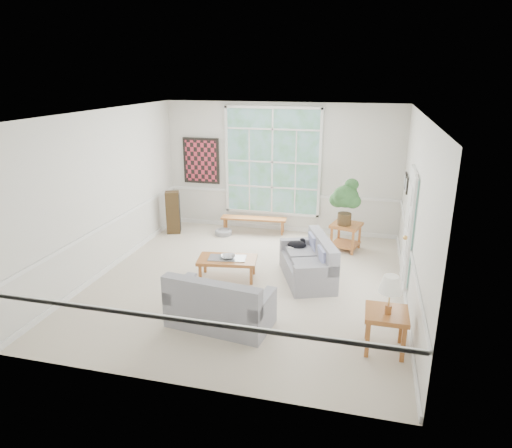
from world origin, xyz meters
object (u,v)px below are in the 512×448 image
(loveseat_front, at_px, (220,299))
(coffee_table, at_px, (227,268))
(loveseat_right, at_px, (307,259))
(end_table, at_px, (346,237))
(side_table, at_px, (385,331))

(loveseat_front, bearing_deg, coffee_table, 111.31)
(loveseat_right, xyz_separation_m, end_table, (0.59, 1.69, -0.11))
(loveseat_front, height_order, side_table, loveseat_front)
(end_table, distance_m, side_table, 3.74)
(loveseat_right, xyz_separation_m, coffee_table, (-1.43, -0.30, -0.20))
(loveseat_front, relative_size, side_table, 2.62)
(loveseat_front, distance_m, coffee_table, 1.63)
(loveseat_front, xyz_separation_m, coffee_table, (-0.39, 1.57, -0.21))
(end_table, bearing_deg, loveseat_right, -109.23)
(loveseat_right, distance_m, coffee_table, 1.47)
(coffee_table, xyz_separation_m, end_table, (2.02, 1.99, 0.09))
(end_table, xyz_separation_m, side_table, (0.75, -3.66, -0.00))
(coffee_table, relative_size, side_table, 1.83)
(loveseat_front, xyz_separation_m, side_table, (2.38, -0.09, -0.12))
(loveseat_right, relative_size, side_table, 2.54)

